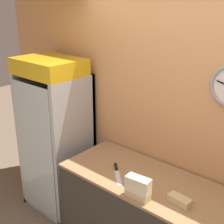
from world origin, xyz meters
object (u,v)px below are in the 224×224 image
at_px(sandwich_stack_middle, 138,188).
at_px(chefs_knife, 117,171).
at_px(beverage_cooler, 58,129).
at_px(sandwich_stack_top, 138,181).
at_px(sandwich_stack_bottom, 138,195).
at_px(sandwich_flat_left, 180,200).

xyz_separation_m(sandwich_stack_middle, chefs_knife, (-0.39, 0.20, -0.09)).
relative_size(beverage_cooler, chefs_knife, 6.39).
bearing_deg(sandwich_stack_top, beverage_cooler, 165.45).
bearing_deg(sandwich_stack_bottom, beverage_cooler, 165.45).
height_order(sandwich_stack_middle, chefs_knife, sandwich_stack_middle).
height_order(beverage_cooler, sandwich_stack_top, beverage_cooler).
bearing_deg(chefs_knife, sandwich_stack_middle, -26.68).
bearing_deg(sandwich_stack_top, sandwich_stack_bottom, 180.00).
bearing_deg(sandwich_stack_middle, chefs_knife, 153.32).
distance_m(beverage_cooler, sandwich_stack_bottom, 1.50).
bearing_deg(sandwich_stack_bottom, sandwich_stack_middle, 0.00).
distance_m(beverage_cooler, sandwich_stack_middle, 1.50).
relative_size(sandwich_stack_bottom, sandwich_stack_top, 0.96).
bearing_deg(chefs_knife, sandwich_stack_top, -26.68).
height_order(sandwich_stack_middle, sandwich_stack_top, sandwich_stack_top).
bearing_deg(sandwich_stack_bottom, sandwich_flat_left, 28.98).
height_order(sandwich_stack_middle, sandwich_flat_left, sandwich_stack_middle).
xyz_separation_m(sandwich_stack_bottom, chefs_knife, (-0.39, 0.20, -0.02)).
height_order(beverage_cooler, sandwich_flat_left, beverage_cooler).
relative_size(beverage_cooler, sandwich_stack_middle, 8.87).
bearing_deg(sandwich_stack_middle, sandwich_flat_left, 28.98).
xyz_separation_m(sandwich_stack_top, sandwich_flat_left, (0.29, 0.16, -0.13)).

